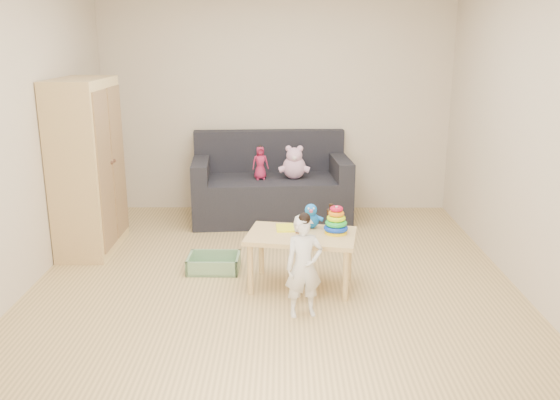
{
  "coord_description": "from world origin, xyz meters",
  "views": [
    {
      "loc": [
        0.07,
        -4.59,
        2.0
      ],
      "look_at": [
        0.05,
        0.25,
        0.65
      ],
      "focal_mm": 38.0,
      "sensor_mm": 36.0,
      "label": 1
    }
  ],
  "objects_px": {
    "wardrobe": "(87,166)",
    "toddler": "(304,268)",
    "play_table": "(301,260)",
    "sofa": "(271,198)"
  },
  "relations": [
    {
      "from": "wardrobe",
      "to": "toddler",
      "type": "height_order",
      "value": "wardrobe"
    },
    {
      "from": "play_table",
      "to": "toddler",
      "type": "bearing_deg",
      "value": -89.74
    },
    {
      "from": "play_table",
      "to": "sofa",
      "type": "bearing_deg",
      "value": 98.55
    },
    {
      "from": "play_table",
      "to": "toddler",
      "type": "distance_m",
      "value": 0.54
    },
    {
      "from": "toddler",
      "to": "wardrobe",
      "type": "bearing_deg",
      "value": 131.09
    },
    {
      "from": "sofa",
      "to": "play_table",
      "type": "relative_size",
      "value": 1.98
    },
    {
      "from": "toddler",
      "to": "sofa",
      "type": "bearing_deg",
      "value": 83.46
    },
    {
      "from": "wardrobe",
      "to": "toddler",
      "type": "relative_size",
      "value": 2.17
    },
    {
      "from": "sofa",
      "to": "toddler",
      "type": "height_order",
      "value": "toddler"
    },
    {
      "from": "wardrobe",
      "to": "sofa",
      "type": "relative_size",
      "value": 0.95
    }
  ]
}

